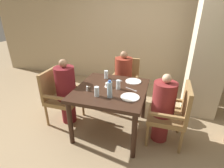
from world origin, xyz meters
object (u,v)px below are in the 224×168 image
chair_right_side (173,112)px  plate_main_right (133,81)px  water_bottle (110,90)px  chair_far_side (125,80)px  glass_tall_mid (106,75)px  chair_left_side (59,94)px  diner_in_left_chair (66,91)px  diner_in_far_chair (123,79)px  teacup_with_saucer (108,85)px  glass_tall_far (118,85)px  plate_main_left (130,97)px  diner_in_right_chair (163,108)px  glass_tall_near (97,92)px

chair_right_side → plate_main_right: 0.77m
plate_main_right → water_bottle: 0.65m
chair_right_side → chair_far_side: bearing=134.4°
glass_tall_mid → chair_left_side: bearing=-154.3°
diner_in_left_chair → diner_in_far_chair: size_ratio=1.01×
teacup_with_saucer → glass_tall_far: 0.17m
chair_far_side → water_bottle: water_bottle is taller
chair_far_side → chair_right_side: bearing=-45.6°
diner_in_far_chair → plate_main_left: size_ratio=4.39×
chair_left_side → diner_in_right_chair: size_ratio=0.87×
glass_tall_near → teacup_with_saucer: bearing=80.7°
diner_in_far_chair → chair_left_side: bearing=-139.1°
chair_left_side → diner_in_far_chair: 1.21m
chair_left_side → glass_tall_far: (1.02, 0.02, 0.31)m
diner_in_right_chair → glass_tall_near: (-0.88, -0.28, 0.27)m
water_bottle → glass_tall_far: 0.28m
chair_left_side → plate_main_left: size_ratio=3.60×
water_bottle → glass_tall_mid: water_bottle is taller
diner_in_far_chair → diner_in_right_chair: bearing=-45.7°
plate_main_left → chair_left_side: bearing=171.4°
diner_in_far_chair → plate_main_right: diner_in_far_chair is taller
chair_right_side → diner_in_left_chair: bearing=180.0°
chair_right_side → diner_in_right_chair: size_ratio=0.87×
chair_right_side → plate_main_left: chair_right_side is taller
diner_in_left_chair → chair_right_side: 1.69m
plate_main_left → diner_in_far_chair: bearing=108.5°
chair_right_side → glass_tall_mid: size_ratio=6.60×
plate_main_left → glass_tall_mid: bearing=134.2°
plate_main_left → water_bottle: 0.29m
chair_left_side → glass_tall_near: chair_left_side is taller
chair_right_side → teacup_with_saucer: chair_right_side is taller
plate_main_right → glass_tall_mid: glass_tall_mid is taller
diner_in_left_chair → teacup_with_saucer: size_ratio=10.20×
water_bottle → glass_tall_near: water_bottle is taller
glass_tall_near → diner_in_right_chair: bearing=17.7°
plate_main_left → glass_tall_far: size_ratio=1.83×
chair_far_side → diner_in_far_chair: bearing=-90.0°
plate_main_right → chair_left_side: bearing=-163.6°
diner_in_right_chair → glass_tall_mid: diner_in_right_chair is taller
chair_left_side → glass_tall_mid: size_ratio=6.60×
chair_far_side → chair_left_side: bearing=-134.4°
diner_in_left_chair → diner_in_far_chair: 1.11m
diner_in_far_chair → glass_tall_mid: bearing=-113.4°
diner_in_far_chair → glass_tall_far: 0.82m
chair_far_side → teacup_with_saucer: (-0.06, -0.89, 0.27)m
chair_right_side → teacup_with_saucer: (-0.97, 0.05, 0.27)m
water_bottle → glass_tall_far: size_ratio=1.76×
diner_in_far_chair → diner_in_right_chair: 1.11m
chair_far_side → water_bottle: 1.24m
water_bottle → glass_tall_near: (-0.18, -0.02, -0.04)m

